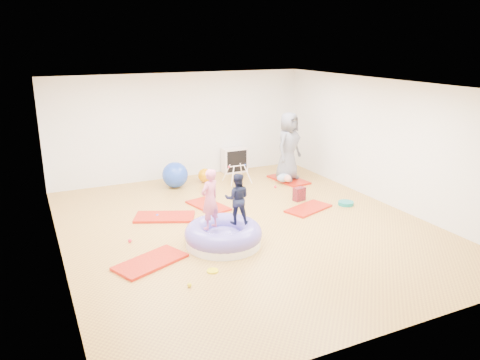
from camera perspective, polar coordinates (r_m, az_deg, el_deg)
name	(u,v)px	position (r m, az deg, el deg)	size (l,w,h in m)	color
room	(247,159)	(9.04, 0.81, 2.54)	(7.01, 8.01, 2.81)	gold
gym_mat_front_left	(150,262)	(8.14, -10.86, -9.78)	(1.21, 0.60, 0.05)	red
gym_mat_mid_left	(165,217)	(10.03, -9.17, -4.46)	(1.24, 0.62, 0.05)	red
gym_mat_center_back	(208,206)	(10.59, -3.89, -3.14)	(1.08, 0.54, 0.04)	red
gym_mat_right	(308,208)	(10.50, 8.33, -3.46)	(1.07, 0.54, 0.04)	red
gym_mat_rear_right	(288,180)	(12.56, 5.93, 0.04)	(1.18, 0.59, 0.05)	red
inflatable_cushion	(223,236)	(8.63, -2.04, -6.79)	(1.43, 1.43, 0.45)	white
child_pink	(210,197)	(8.26, -3.71, -2.03)	(0.40, 0.26, 1.11)	#D56388
child_navy	(237,196)	(8.50, -0.35, -1.98)	(0.46, 0.36, 0.95)	black
adult_caregiver	(288,146)	(12.31, 5.92, 4.11)	(0.87, 0.57, 1.79)	slate
infant	(285,178)	(12.21, 5.48, 0.27)	(0.40, 0.40, 0.23)	#92A6C9
ball_pit_balls	(206,228)	(9.33, -4.21, -5.89)	(4.16, 3.84, 0.07)	#F3213C
exercise_ball_blue	(175,175)	(11.96, -7.92, 0.62)	(0.66, 0.66, 0.66)	blue
exercise_ball_orange	(205,175)	(12.36, -4.30, 0.57)	(0.37, 0.37, 0.37)	orange
infant_play_gym	(237,171)	(12.21, -0.36, 1.07)	(0.62, 0.59, 0.48)	white
cube_shelf	(235,160)	(13.23, -0.67, 2.45)	(0.70, 0.34, 0.70)	white
balance_disc	(346,203)	(10.94, 12.78, -2.78)	(0.35, 0.35, 0.08)	#0E7877
backpack	(299,194)	(11.00, 7.23, -1.71)	(0.27, 0.17, 0.32)	maroon
yellow_toy	(213,271)	(7.75, -3.36, -11.01)	(0.19, 0.19, 0.03)	yellow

